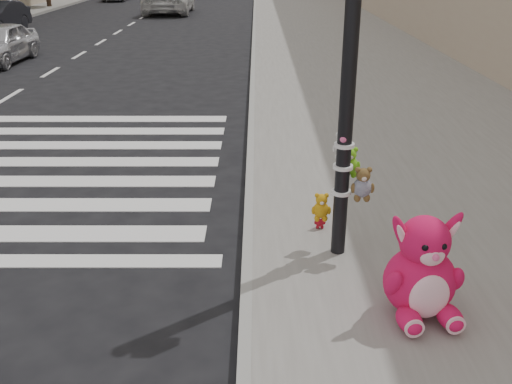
# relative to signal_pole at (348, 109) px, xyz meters

# --- Properties ---
(ground) EXTENTS (120.00, 120.00, 0.00)m
(ground) POSITION_rel_signal_pole_xyz_m (-2.62, -1.81, -1.83)
(ground) COLOR black
(ground) RESTS_ON ground
(sidewalk_near) EXTENTS (7.00, 80.00, 0.14)m
(sidewalk_near) POSITION_rel_signal_pole_xyz_m (2.38, 8.19, -1.76)
(sidewalk_near) COLOR slate
(sidewalk_near) RESTS_ON ground
(curb_edge) EXTENTS (0.12, 80.00, 0.15)m
(curb_edge) POSITION_rel_signal_pole_xyz_m (-1.07, 8.19, -1.76)
(curb_edge) COLOR gray
(curb_edge) RESTS_ON ground
(signal_pole) EXTENTS (0.67, 0.48, 4.00)m
(signal_pole) POSITION_rel_signal_pole_xyz_m (0.00, 0.00, 0.00)
(signal_pole) COLOR black
(signal_pole) RESTS_ON sidewalk_near
(pink_bunny) EXTENTS (0.76, 0.85, 1.08)m
(pink_bunny) POSITION_rel_signal_pole_xyz_m (0.59, -1.24, -1.25)
(pink_bunny) COLOR #DB124F
(pink_bunny) RESTS_ON sidewalk_near
(red_teddy) EXTENTS (0.15, 0.10, 0.22)m
(red_teddy) POSITION_rel_signal_pole_xyz_m (-0.17, 0.59, -1.58)
(red_teddy) COLOR #AA111F
(red_teddy) RESTS_ON sidewalk_near
(car_white_near) EXTENTS (2.57, 5.44, 1.50)m
(car_white_near) POSITION_rel_signal_pole_xyz_m (-5.94, 28.28, -1.08)
(car_white_near) COLOR silver
(car_white_near) RESTS_ON ground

